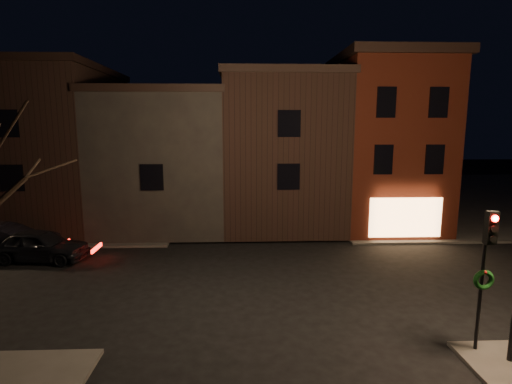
{
  "coord_description": "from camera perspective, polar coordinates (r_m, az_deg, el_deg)",
  "views": [
    {
      "loc": [
        -1.06,
        -15.65,
        6.39
      ],
      "look_at": [
        -0.31,
        3.61,
        3.2
      ],
      "focal_mm": 28.0,
      "sensor_mm": 36.0,
      "label": 1
    }
  ],
  "objects": [
    {
      "name": "ground",
      "position": [
        16.94,
        1.57,
        -12.77
      ],
      "size": [
        120.0,
        120.0,
        0.0
      ],
      "primitive_type": "plane",
      "color": "black",
      "rests_on": "ground"
    },
    {
      "name": "sidewalk_far_left",
      "position": [
        40.86,
        -29.81,
        -0.77
      ],
      "size": [
        30.0,
        30.0,
        0.12
      ],
      "primitive_type": "cube",
      "color": "#2D2B28",
      "rests_on": "ground"
    },
    {
      "name": "sidewalk_far_right",
      "position": [
        41.89,
        28.0,
        -0.4
      ],
      "size": [
        30.0,
        30.0,
        0.12
      ],
      "primitive_type": "cube",
      "color": "#2D2B28",
      "rests_on": "ground"
    },
    {
      "name": "row_building_b",
      "position": [
        26.65,
        -12.4,
        4.75
      ],
      "size": [
        7.8,
        10.3,
        8.4
      ],
      "color": "black",
      "rests_on": "ground"
    },
    {
      "name": "row_building_a",
      "position": [
        26.32,
        3.38,
        5.99
      ],
      "size": [
        7.3,
        10.3,
        9.4
      ],
      "color": "black",
      "rests_on": "ground"
    },
    {
      "name": "parked_car_a",
      "position": [
        21.81,
        -28.5,
        -6.72
      ],
      "size": [
        4.65,
        2.29,
        1.52
      ],
      "primitive_type": "imported",
      "rotation": [
        0.0,
        0.0,
        1.46
      ],
      "color": "black",
      "rests_on": "ground"
    },
    {
      "name": "corner_building",
      "position": [
        26.73,
        17.72,
        6.84
      ],
      "size": [
        6.5,
        8.5,
        10.5
      ],
      "color": "#50190E",
      "rests_on": "ground"
    },
    {
      "name": "row_building_c",
      "position": [
        28.78,
        -26.88,
        5.79
      ],
      "size": [
        7.3,
        10.3,
        9.9
      ],
      "color": "black",
      "rests_on": "ground"
    },
    {
      "name": "traffic_signal",
      "position": [
        12.65,
        30.02,
        -8.35
      ],
      "size": [
        0.58,
        0.38,
        4.05
      ],
      "color": "black",
      "rests_on": "sidewalk_near_right"
    },
    {
      "name": "parked_car_b",
      "position": [
        23.35,
        -32.13,
        -5.93
      ],
      "size": [
        4.97,
        2.06,
        1.6
      ],
      "primitive_type": "imported",
      "rotation": [
        0.0,
        0.0,
        1.65
      ],
      "color": "black",
      "rests_on": "ground"
    }
  ]
}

